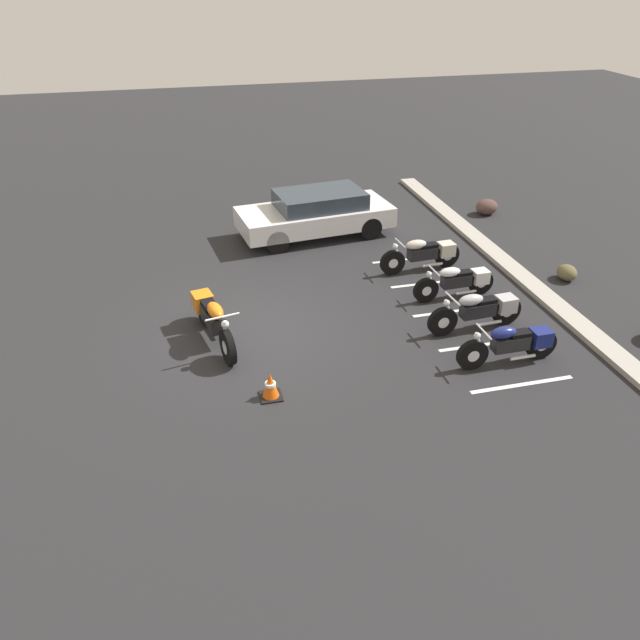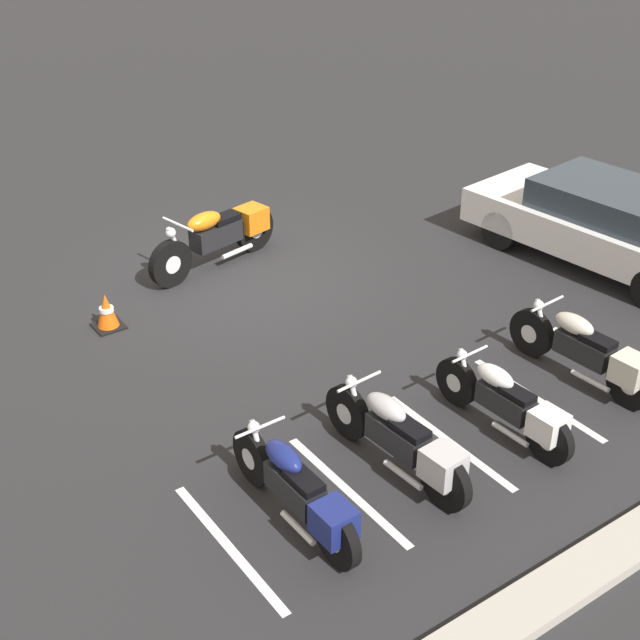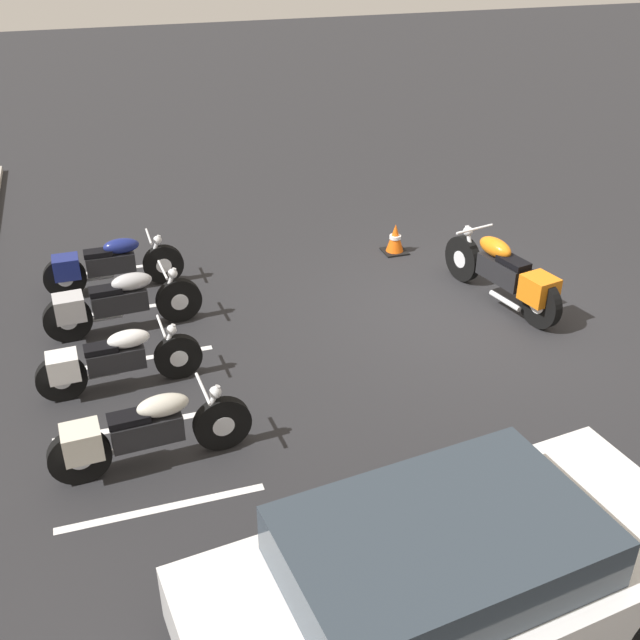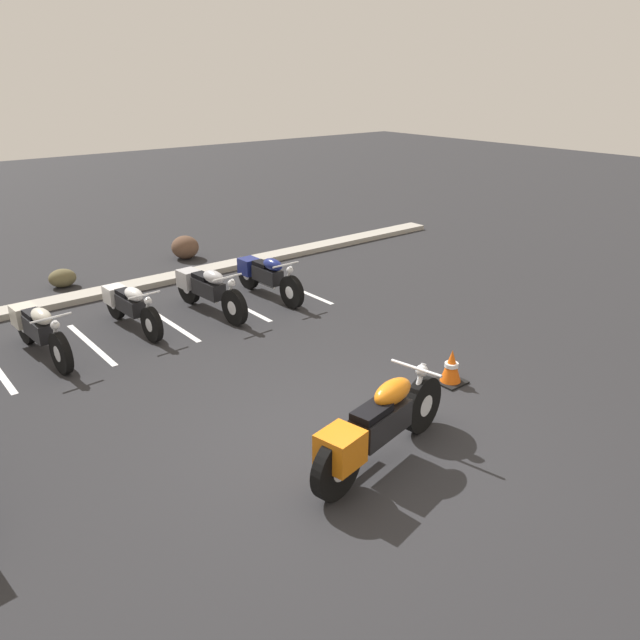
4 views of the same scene
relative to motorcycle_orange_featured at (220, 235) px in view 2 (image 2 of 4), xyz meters
The scene contains 14 objects.
ground 0.81m from the motorcycle_orange_featured, 90.34° to the left, with size 60.00×60.00×0.00m, color #262628.
motorcycle_orange_featured is the anchor object (origin of this frame).
parked_bike_0 5.91m from the motorcycle_orange_featured, 110.59° to the left, with size 0.61×2.17×0.85m.
parked_bike_1 5.75m from the motorcycle_orange_featured, 94.99° to the left, with size 0.57×2.02×0.80m.
parked_bike_2 5.65m from the motorcycle_orange_featured, 80.38° to the left, with size 0.62×2.19×0.86m.
parked_bike_3 6.05m from the motorcycle_orange_featured, 67.76° to the left, with size 0.60×2.12×0.84m.
car_white 6.04m from the motorcycle_orange_featured, 145.61° to the left, with size 2.29×4.48×1.29m.
concrete_curb 7.73m from the motorcycle_orange_featured, 90.03° to the left, with size 18.00×0.50×0.12m, color #A8A399.
traffic_cone 2.42m from the motorcycle_orange_featured, 19.62° to the left, with size 0.40×0.40×0.52m.
stall_line_0 6.14m from the motorcycle_orange_featured, 117.11° to the left, with size 0.10×2.10×0.00m, color white.
stall_line_1 5.64m from the motorcycle_orange_featured, 103.78° to the left, with size 0.10×2.10×0.00m, color white.
stall_line_2 5.48m from the motorcycle_orange_featured, 88.77° to the left, with size 0.10×2.10×0.00m, color white.
stall_line_3 5.70m from the motorcycle_orange_featured, 73.92° to the left, with size 0.10×2.10×0.00m, color white.
stall_line_4 6.25m from the motorcycle_orange_featured, 60.97° to the left, with size 0.10×2.10×0.00m, color white.
Camera 2 is at (6.00, 10.61, 6.34)m, focal length 50.00 mm.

